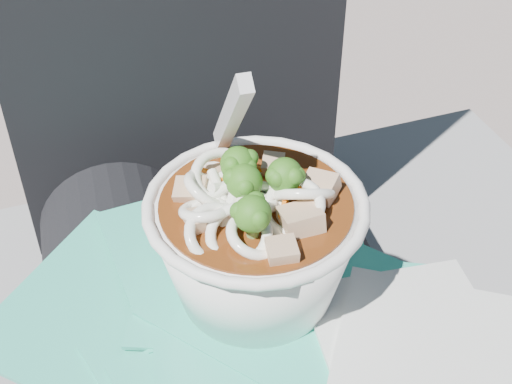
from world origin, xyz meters
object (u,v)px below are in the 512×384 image
object	(u,v)px
person_body	(216,280)
plastic_bag	(252,328)
udon_bowl	(255,236)
lap	(240,371)

from	to	relation	value
person_body	plastic_bag	bearing A→B (deg)	-88.00
person_body	udon_bowl	world-z (taller)	person_body
lap	plastic_bag	distance (m)	0.09
lap	udon_bowl	distance (m)	0.16
lap	plastic_bag	bearing A→B (deg)	-81.19
person_body	udon_bowl	size ratio (longest dim) A/B	4.77
person_body	udon_bowl	xyz separation A→B (m)	(0.01, -0.09, 0.14)
lap	udon_bowl	xyz separation A→B (m)	(0.01, 0.00, 0.16)
lap	udon_bowl	size ratio (longest dim) A/B	2.27
plastic_bag	udon_bowl	size ratio (longest dim) A/B	2.01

